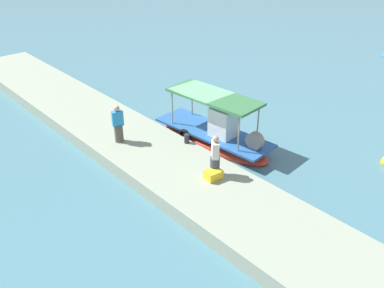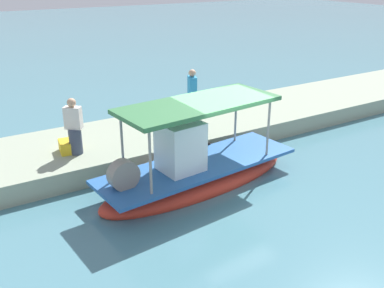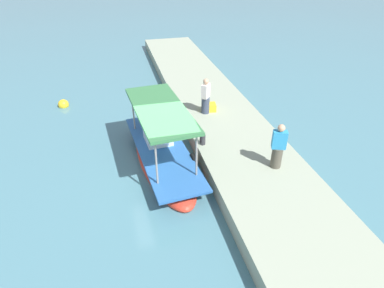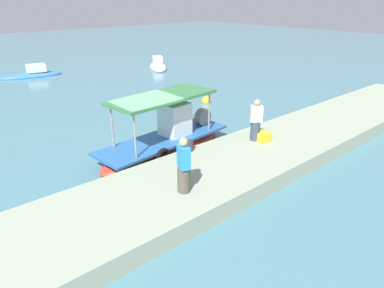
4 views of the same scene
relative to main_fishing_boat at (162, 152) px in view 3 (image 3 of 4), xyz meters
name	(u,v)px [view 3 (image 3 of 4)]	position (x,y,z in m)	size (l,w,h in m)	color
ground_plane	(161,175)	(-0.94, 0.23, -0.45)	(120.00, 120.00, 0.00)	teal
dock_quay	(246,156)	(-0.94, -3.31, -0.13)	(36.00, 3.76, 0.64)	#97A38B
main_fishing_boat	(162,152)	(0.00, 0.00, 0.00)	(6.52, 2.47, 2.84)	red
fisherman_near_bollard	(278,148)	(-2.26, -3.90, 0.99)	(0.51, 0.57, 1.78)	#524E42
fisherman_by_crate	(206,98)	(2.66, -2.60, 0.98)	(0.55, 0.54, 1.74)	#3A4357
mooring_bollard	(203,140)	(-0.09, -1.69, 0.40)	(0.24, 0.24, 0.43)	#2D2D33
cargo_crate	(209,107)	(2.84, -2.85, 0.37)	(0.64, 0.51, 0.36)	yellow
marker_buoy	(63,105)	(6.51, 4.42, -0.34)	(0.57, 0.57, 0.57)	yellow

